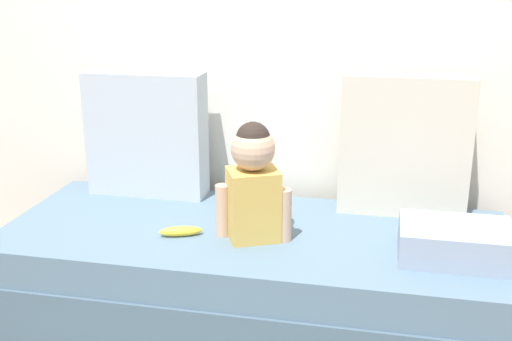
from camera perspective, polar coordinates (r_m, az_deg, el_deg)
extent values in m
plane|color=brown|center=(2.71, -0.12, -13.39)|extent=(12.00, 12.00, 0.00)
cube|color=silver|center=(2.88, 2.24, 11.86)|extent=(5.29, 0.10, 2.21)
cube|color=#495F70|center=(2.65, -0.12, -10.97)|extent=(2.09, 0.85, 0.26)
cube|color=slate|center=(2.55, -0.13, -6.94)|extent=(2.03, 0.83, 0.15)
cube|color=#B2BCC6|center=(2.89, -9.96, 3.29)|extent=(0.54, 0.16, 0.57)
cube|color=beige|center=(2.69, 13.44, 2.26)|extent=(0.53, 0.16, 0.59)
cube|color=gold|center=(2.40, -0.27, -3.12)|extent=(0.24, 0.22, 0.28)
sphere|color=tan|center=(2.33, -0.28, 2.00)|extent=(0.17, 0.17, 0.17)
sphere|color=#2D231E|center=(2.32, -0.28, 2.90)|extent=(0.13, 0.13, 0.13)
cylinder|color=tan|center=(2.43, -3.08, -3.67)|extent=(0.06, 0.06, 0.21)
cylinder|color=tan|center=(2.39, 2.60, -4.11)|extent=(0.06, 0.06, 0.21)
ellipsoid|color=yellow|center=(2.47, -6.92, -5.54)|extent=(0.17, 0.10, 0.04)
cube|color=#8E9EB2|center=(2.37, 17.80, -6.26)|extent=(0.40, 0.28, 0.13)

